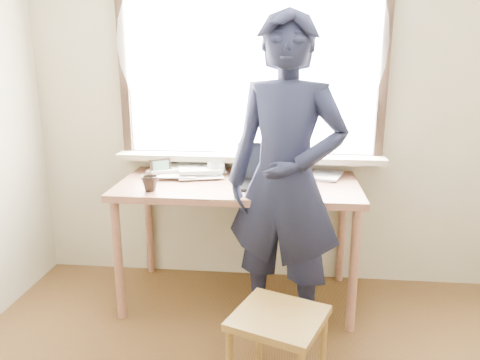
# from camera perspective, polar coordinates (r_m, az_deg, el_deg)

# --- Properties ---
(room_shell) EXTENTS (3.52, 4.02, 2.61)m
(room_shell) POSITION_cam_1_polar(r_m,az_deg,el_deg) (1.47, 2.71, 15.57)
(room_shell) COLOR #BDB498
(room_shell) RESTS_ON ground
(desk) EXTENTS (1.54, 0.77, 0.82)m
(desk) POSITION_cam_1_polar(r_m,az_deg,el_deg) (3.04, -0.17, -1.81)
(desk) COLOR #8C5C46
(desk) RESTS_ON ground
(laptop) EXTENTS (0.39, 0.33, 0.25)m
(laptop) POSITION_cam_1_polar(r_m,az_deg,el_deg) (2.96, 3.23, 0.60)
(laptop) COLOR black
(laptop) RESTS_ON desk
(mug_white) EXTENTS (0.13, 0.13, 0.09)m
(mug_white) POSITION_cam_1_polar(r_m,az_deg,el_deg) (3.17, -2.95, 1.34)
(mug_white) COLOR white
(mug_white) RESTS_ON desk
(mug_dark) EXTENTS (0.14, 0.14, 0.09)m
(mug_dark) POSITION_cam_1_polar(r_m,az_deg,el_deg) (2.87, -10.93, -0.42)
(mug_dark) COLOR black
(mug_dark) RESTS_ON desk
(mouse) EXTENTS (0.09, 0.06, 0.04)m
(mouse) POSITION_cam_1_polar(r_m,az_deg,el_deg) (2.90, 7.95, -0.67)
(mouse) COLOR black
(mouse) RESTS_ON desk
(desk_clutter) EXTENTS (0.82, 0.53, 0.05)m
(desk_clutter) POSITION_cam_1_polar(r_m,az_deg,el_deg) (3.24, -2.90, 1.22)
(desk_clutter) COLOR white
(desk_clutter) RESTS_ON desk
(book_a) EXTENTS (0.26, 0.31, 0.03)m
(book_a) POSITION_cam_1_polar(r_m,az_deg,el_deg) (3.31, -5.30, 1.27)
(book_a) COLOR white
(book_a) RESTS_ON desk
(book_b) EXTENTS (0.26, 0.31, 0.02)m
(book_b) POSITION_cam_1_polar(r_m,az_deg,el_deg) (3.21, 8.70, 0.69)
(book_b) COLOR white
(book_b) RESTS_ON desk
(picture_frame) EXTENTS (0.13, 0.08, 0.11)m
(picture_frame) POSITION_cam_1_polar(r_m,az_deg,el_deg) (3.20, -9.64, 1.43)
(picture_frame) COLOR black
(picture_frame) RESTS_ON desk
(work_chair) EXTENTS (0.53, 0.51, 0.42)m
(work_chair) POSITION_cam_1_polar(r_m,az_deg,el_deg) (2.36, 4.70, -17.40)
(work_chair) COLOR olive
(work_chair) RESTS_ON ground
(person) EXTENTS (0.78, 0.62, 1.86)m
(person) POSITION_cam_1_polar(r_m,az_deg,el_deg) (2.63, 5.55, -0.27)
(person) COLOR black
(person) RESTS_ON ground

